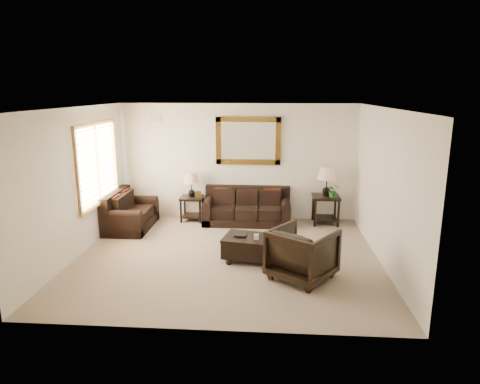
# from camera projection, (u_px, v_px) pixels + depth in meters

# --- Properties ---
(room) EXTENTS (5.51, 5.01, 2.71)m
(room) POSITION_uv_depth(u_px,v_px,m) (227.00, 185.00, 7.58)
(room) COLOR #826F5A
(room) RESTS_ON ground
(window) EXTENTS (0.07, 1.96, 1.66)m
(window) POSITION_uv_depth(u_px,v_px,m) (98.00, 164.00, 8.60)
(window) COLOR white
(window) RESTS_ON room
(mirror) EXTENTS (1.50, 0.06, 1.10)m
(mirror) POSITION_uv_depth(u_px,v_px,m) (248.00, 141.00, 9.84)
(mirror) COLOR #4A2D0E
(mirror) RESTS_ON room
(air_vent) EXTENTS (0.25, 0.02, 0.18)m
(air_vent) POSITION_uv_depth(u_px,v_px,m) (156.00, 118.00, 9.89)
(air_vent) COLOR #999999
(air_vent) RESTS_ON room
(sofa) EXTENTS (1.98, 0.85, 0.81)m
(sofa) POSITION_uv_depth(u_px,v_px,m) (247.00, 210.00, 9.85)
(sofa) COLOR black
(sofa) RESTS_ON room
(loveseat) EXTENTS (0.87, 1.47, 0.83)m
(loveseat) POSITION_uv_depth(u_px,v_px,m) (129.00, 215.00, 9.45)
(loveseat) COLOR black
(loveseat) RESTS_ON room
(end_table_left) EXTENTS (0.52, 0.52, 1.14)m
(end_table_left) POSITION_uv_depth(u_px,v_px,m) (192.00, 189.00, 9.93)
(end_table_left) COLOR black
(end_table_left) RESTS_ON room
(end_table_right) EXTENTS (0.60, 0.60, 1.32)m
(end_table_right) POSITION_uv_depth(u_px,v_px,m) (326.00, 187.00, 9.65)
(end_table_right) COLOR black
(end_table_right) RESTS_ON room
(coffee_table) EXTENTS (1.37, 0.91, 0.54)m
(coffee_table) POSITION_uv_depth(u_px,v_px,m) (259.00, 246.00, 7.66)
(coffee_table) COLOR black
(coffee_table) RESTS_ON room
(armchair) EXTENTS (1.24, 1.22, 0.94)m
(armchair) POSITION_uv_depth(u_px,v_px,m) (303.00, 251.00, 6.87)
(armchair) COLOR black
(armchair) RESTS_ON floor
(potted_plant) EXTENTS (0.36, 0.38, 0.23)m
(potted_plant) POSITION_uv_depth(u_px,v_px,m) (333.00, 192.00, 9.55)
(potted_plant) COLOR #22551D
(potted_plant) RESTS_ON end_table_right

